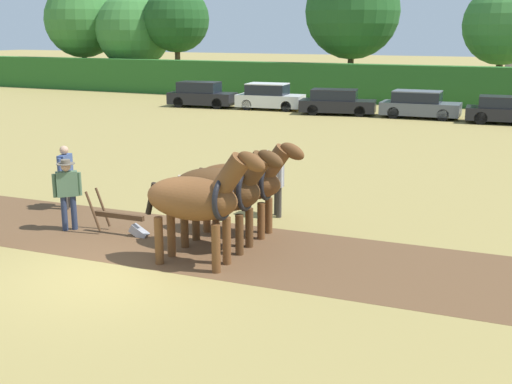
{
  "coord_description": "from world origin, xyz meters",
  "views": [
    {
      "loc": [
        7.72,
        -9.61,
        4.71
      ],
      "look_at": [
        1.69,
        3.44,
        1.1
      ],
      "focal_mm": 45.0,
      "sensor_mm": 36.0,
      "label": 1
    }
  ],
  "objects": [
    {
      "name": "farmer_onlooker_right",
      "position": [
        -4.06,
        3.6,
        1.02
      ],
      "size": [
        0.31,
        0.67,
        1.73
      ],
      "rotation": [
        0.0,
        0.0,
        0.23
      ],
      "color": "#38332D",
      "rests_on": "ground"
    },
    {
      "name": "parked_car_left",
      "position": [
        -8.2,
        26.84,
        0.76
      ],
      "size": [
        4.22,
        2.25,
        1.6
      ],
      "rotation": [
        0.0,
        0.0,
        0.1
      ],
      "color": "silver",
      "rests_on": "ground"
    },
    {
      "name": "farmer_beside_team",
      "position": [
        1.46,
        5.3,
        0.97
      ],
      "size": [
        0.46,
        0.55,
        1.67
      ],
      "rotation": [
        0.0,
        0.0,
        0.66
      ],
      "color": "#38332D",
      "rests_on": "ground"
    },
    {
      "name": "hedgerow",
      "position": [
        0.0,
        33.06,
        1.28
      ],
      "size": [
        75.63,
        1.27,
        2.57
      ],
      "primitive_type": "cube",
      "color": "#286023",
      "rests_on": "ground"
    },
    {
      "name": "tree_far_left",
      "position": [
        -30.11,
        36.28,
        5.63
      ],
      "size": [
        6.4,
        6.4,
        8.84
      ],
      "color": "#423323",
      "rests_on": "ground"
    },
    {
      "name": "tree_center_right",
      "position": [
        4.18,
        37.21,
        5.11
      ],
      "size": [
        5.3,
        5.3,
        7.78
      ],
      "color": "#423323",
      "rests_on": "ground"
    },
    {
      "name": "farmer_at_plow",
      "position": [
        -2.67,
        2.06,
        1.03
      ],
      "size": [
        0.5,
        0.51,
        1.75
      ],
      "rotation": [
        0.0,
        0.0,
        -0.78
      ],
      "color": "#28334C",
      "rests_on": "ground"
    },
    {
      "name": "plowed_furrow_strip",
      "position": [
        -3.16,
        2.22,
        0.0
      ],
      "size": [
        29.2,
        5.03,
        0.01
      ],
      "primitive_type": "cube",
      "rotation": [
        0.0,
        0.0,
        0.05
      ],
      "color": "brown",
      "rests_on": "ground"
    },
    {
      "name": "tree_left",
      "position": [
        -24.87,
        36.41,
        4.79
      ],
      "size": [
        6.31,
        6.31,
        7.95
      ],
      "color": "#4C3823",
      "rests_on": "ground"
    },
    {
      "name": "parked_car_center_left",
      "position": [
        -3.67,
        26.21,
        0.7
      ],
      "size": [
        4.58,
        2.58,
        1.46
      ],
      "rotation": [
        0.0,
        0.0,
        0.2
      ],
      "color": "black",
      "rests_on": "ground"
    },
    {
      "name": "draft_horse_lead_left",
      "position": [
        1.37,
        1.28,
        1.42
      ],
      "size": [
        2.76,
        1.04,
        2.55
      ],
      "rotation": [
        0.0,
        0.0,
        0.05
      ],
      "color": "brown",
      "rests_on": "ground"
    },
    {
      "name": "tree_center_left",
      "position": [
        -20.65,
        36.45,
        5.64
      ],
      "size": [
        5.3,
        5.3,
        8.31
      ],
      "color": "#4C3823",
      "rests_on": "ground"
    },
    {
      "name": "parked_car_center",
      "position": [
        0.98,
        26.68,
        0.73
      ],
      "size": [
        4.36,
        2.02,
        1.5
      ],
      "rotation": [
        0.0,
        0.0,
        0.04
      ],
      "color": "#565B66",
      "rests_on": "ground"
    },
    {
      "name": "draft_horse_trail_left",
      "position": [
        1.26,
        3.6,
        1.27
      ],
      "size": [
        2.88,
        1.01,
        2.35
      ],
      "rotation": [
        0.0,
        0.0,
        0.05
      ],
      "color": "brown",
      "rests_on": "ground"
    },
    {
      "name": "parked_car_center_right",
      "position": [
        5.56,
        26.29,
        0.69
      ],
      "size": [
        4.29,
        2.13,
        1.42
      ],
      "rotation": [
        0.0,
        0.0,
        0.09
      ],
      "color": "black",
      "rests_on": "ground"
    },
    {
      "name": "tree_center",
      "position": [
        -5.96,
        36.46,
        6.08
      ],
      "size": [
        6.77,
        6.77,
        9.48
      ],
      "color": "#423323",
      "rests_on": "ground"
    },
    {
      "name": "parked_car_far_left",
      "position": [
        -12.69,
        26.25,
        0.77
      ],
      "size": [
        4.4,
        2.21,
        1.59
      ],
      "rotation": [
        0.0,
        0.0,
        0.12
      ],
      "color": "black",
      "rests_on": "ground"
    },
    {
      "name": "ground_plane",
      "position": [
        0.0,
        0.0,
        0.0
      ],
      "size": [
        240.0,
        240.0,
        0.0
      ],
      "primitive_type": "plane",
      "color": "#998447"
    },
    {
      "name": "plow",
      "position": [
        -1.25,
        2.32,
        0.32
      ],
      "size": [
        1.58,
        0.48,
        1.13
      ],
      "rotation": [
        0.0,
        0.0,
        0.05
      ],
      "color": "#4C331E",
      "rests_on": "ground"
    },
    {
      "name": "draft_horse_lead_right",
      "position": [
        1.3,
        2.44,
        1.34
      ],
      "size": [
        2.74,
        1.11,
        2.38
      ],
      "rotation": [
        0.0,
        0.0,
        0.05
      ],
      "color": "#513319",
      "rests_on": "ground"
    }
  ]
}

